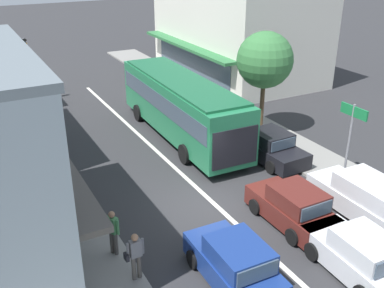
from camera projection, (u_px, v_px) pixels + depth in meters
The scene contains 18 objects.
ground_plane at pixel (214, 204), 18.14m from camera, with size 140.00×140.00×0.00m, color #2D2D30.
lane_centre_line at pixel (171, 164), 21.36m from camera, with size 0.20×28.00×0.01m, color silver.
sidewalk_left at pixel (14, 178), 20.01m from camera, with size 5.20×44.00×0.14m, color gray.
kerb_right at pixel (254, 126), 25.61m from camera, with size 2.80×44.00×0.12m, color gray.
building_right_far at pixel (237, 21), 34.27m from camera, with size 8.92×13.47×8.37m.
city_bus at pixel (181, 104), 23.64m from camera, with size 2.96×10.92×3.23m.
hatchback_queue_gap_filler at pixel (293, 207), 16.59m from camera, with size 1.82×3.70×1.54m.
hatchback_adjacent_lane_trail at pixel (235, 263), 13.68m from camera, with size 1.89×3.74×1.54m.
hatchback_queue_far_back at pixel (359, 256), 14.01m from camera, with size 1.93×3.76×1.54m.
parked_wagon_kerb_front at pixel (366, 198), 17.12m from camera, with size 2.00×4.53×1.58m.
parked_sedan_kerb_second at pixel (269, 147), 21.61m from camera, with size 2.01×4.26×1.47m.
parked_sedan_kerb_third at pixel (214, 111), 26.25m from camera, with size 2.01×4.26×1.47m.
parked_hatchback_kerb_rear at pixel (171, 86), 30.58m from camera, with size 1.82×3.70×1.54m.
traffic_light_downstreet at pixel (26, 60), 28.45m from camera, with size 0.33×0.24×4.20m.
directional_road_sign at pixel (352, 125), 18.71m from camera, with size 0.10×1.40×3.60m.
street_tree_right at pixel (265, 60), 23.41m from camera, with size 2.98×2.98×5.54m.
pedestrian_with_handbag_near at pixel (135, 254), 13.54m from camera, with size 0.65×0.27×1.63m.
pedestrian_browsing_midblock at pixel (113, 230), 14.67m from camera, with size 0.36×0.51×1.63m.
Camera 1 is at (-8.13, -13.29, 9.65)m, focal length 42.00 mm.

